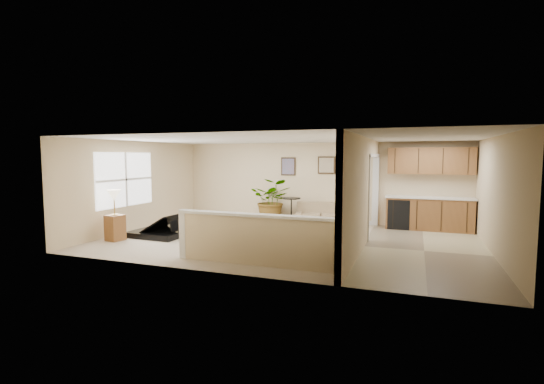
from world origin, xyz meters
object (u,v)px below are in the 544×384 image
(palm_plant, at_px, (272,200))
(small_plant, at_px, (345,221))
(piano_bench, at_px, (212,226))
(piano, at_px, (162,214))
(lamp_stand, at_px, (115,219))
(accent_table, at_px, (291,207))
(loveseat, at_px, (321,214))

(palm_plant, bearing_deg, small_plant, -12.26)
(small_plant, bearing_deg, piano_bench, -143.01)
(piano, height_order, small_plant, piano)
(palm_plant, height_order, small_plant, palm_plant)
(piano, distance_m, small_plant, 5.07)
(lamp_stand, bearing_deg, accent_table, 47.79)
(palm_plant, height_order, lamp_stand, palm_plant)
(accent_table, bearing_deg, palm_plant, 160.63)
(loveseat, xyz_separation_m, small_plant, (0.82, -0.56, -0.09))
(accent_table, xyz_separation_m, lamp_stand, (-3.39, -3.74, 0.01))
(piano, xyz_separation_m, palm_plant, (2.01, 3.00, 0.13))
(accent_table, height_order, palm_plant, palm_plant)
(accent_table, relative_size, palm_plant, 0.59)
(loveseat, relative_size, accent_table, 2.06)
(accent_table, distance_m, small_plant, 1.73)
(piano, xyz_separation_m, accent_table, (2.73, 2.75, -0.03))
(lamp_stand, bearing_deg, piano, 56.28)
(small_plant, xyz_separation_m, lamp_stand, (-5.08, -3.47, 0.30))
(accent_table, bearing_deg, piano_bench, -117.67)
(piano_bench, height_order, palm_plant, palm_plant)
(loveseat, bearing_deg, palm_plant, 169.60)
(palm_plant, bearing_deg, piano, -123.84)
(small_plant, bearing_deg, accent_table, 170.91)
(loveseat, bearing_deg, piano_bench, -139.68)
(piano, relative_size, loveseat, 1.03)
(piano, bearing_deg, small_plant, 31.14)
(palm_plant, xyz_separation_m, small_plant, (2.40, -0.52, -0.45))
(piano_bench, bearing_deg, accent_table, 62.33)
(palm_plant, bearing_deg, piano_bench, -102.40)
(piano_bench, bearing_deg, lamp_stand, -149.85)
(loveseat, relative_size, palm_plant, 1.21)
(piano, xyz_separation_m, piano_bench, (1.39, 0.20, -0.27))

